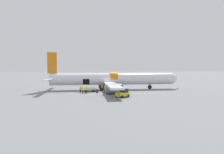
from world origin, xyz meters
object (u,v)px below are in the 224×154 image
Objects in this scene: ground_crew_marshal at (86,89)px; ground_crew_driver at (82,90)px; ground_crew_supervisor at (102,88)px; airplane at (111,80)px; baggage_cart_loading at (90,90)px; suitcase_on_tarmac_spare at (97,91)px; ground_crew_helper at (107,88)px; baggage_tug_lead at (122,89)px; ground_crew_loader_b at (105,89)px; ground_crew_loader_a at (80,89)px; baggage_tug_mid at (123,93)px.

ground_crew_driver is at bearing 153.47° from ground_crew_marshal.
ground_crew_supervisor is 5.71m from ground_crew_marshal.
airplane is 9.73× the size of baggage_cart_loading.
suitcase_on_tarmac_spare is at bearing -49.17° from baggage_cart_loading.
ground_crew_driver is at bearing -159.02° from ground_crew_helper.
ground_crew_helper is 2.03× the size of suitcase_on_tarmac_spare.
airplane is at bearing 108.03° from baggage_tug_lead.
airplane reaches higher than ground_crew_loader_b.
ground_crew_supervisor is (5.44, 2.18, 0.06)m from ground_crew_loader_a.
baggage_tug_lead is 0.93× the size of baggage_tug_mid.
suitcase_on_tarmac_spare is at bearing 125.67° from baggage_tug_mid.
suitcase_on_tarmac_spare is at bearing -113.99° from ground_crew_supervisor.
baggage_cart_loading is 4.37m from ground_crew_helper.
ground_crew_loader_b is at bearing 112.25° from baggage_tug_mid.
baggage_cart_loading is 2.28× the size of ground_crew_loader_b.
ground_crew_supervisor is (-3.64, 10.22, 0.13)m from baggage_tug_mid.
ground_crew_helper reaches higher than ground_crew_driver.
airplane is 10.32m from ground_crew_driver.
suitcase_on_tarmac_spare is (2.58, 0.89, -0.57)m from ground_crew_marshal.
suitcase_on_tarmac_spare is at bearing -144.19° from ground_crew_helper.
baggage_tug_lead reaches higher than ground_crew_helper.
airplane is at bearing 31.37° from ground_crew_loader_a.
airplane is at bearing 34.91° from baggage_cart_loading.
ground_crew_loader_b is 1.08× the size of ground_crew_driver.
ground_crew_loader_b reaches higher than ground_crew_loader_a.
baggage_tug_mid is 11.21m from baggage_cart_loading.
airplane is 22.19× the size of ground_crew_loader_b.
ground_crew_marshal is at bearing -134.49° from ground_crew_supervisor.
airplane reaches higher than ground_crew_supervisor.
ground_crew_loader_b is 5.55m from ground_crew_driver.
airplane reaches higher than ground_crew_driver.
airplane is 7.80m from suitcase_on_tarmac_spare.
ground_crew_helper is at bearing 28.24° from ground_crew_marshal.
airplane is at bearing 93.40° from baggage_tug_mid.
suitcase_on_tarmac_spare is at bearing 19.03° from ground_crew_marshal.
ground_crew_loader_b is at bearing 178.37° from baggage_tug_lead.
airplane reaches higher than ground_crew_loader_a.
ground_crew_supervisor is (4.92, 3.61, 0.05)m from ground_crew_driver.
ground_crew_loader_a is at bearing -148.63° from airplane.
ground_crew_supervisor is 1.98× the size of suitcase_on_tarmac_spare.
ground_crew_helper is at bearing 20.98° from ground_crew_driver.
ground_crew_driver is (-9.63, -0.80, 0.12)m from baggage_tug_lead.
ground_crew_loader_b is at bearing -112.42° from airplane.
ground_crew_loader_a is at bearing -172.04° from ground_crew_helper.
ground_crew_driver is at bearing -170.46° from ground_crew_loader_b.
ground_crew_helper is 0.96× the size of ground_crew_marshal.
baggage_tug_mid is (-1.07, -7.41, 0.04)m from baggage_tug_lead.
ground_crew_supervisor is (-2.86, -2.89, -1.90)m from airplane.
baggage_tug_mid reaches higher than ground_crew_loader_b.
ground_crew_loader_a is 2.39m from ground_crew_marshal.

